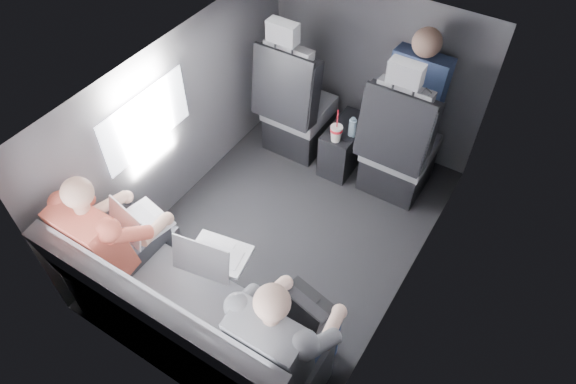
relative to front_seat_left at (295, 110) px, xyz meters
The scene contains 20 objects.
floor 1.03m from the front_seat_left, 61.81° to the right, with size 2.60×2.60×0.00m, color black.
ceiling 1.34m from the front_seat_left, 61.81° to the right, with size 2.60×2.60×0.00m, color #B2B2AD.
panel_left 0.99m from the front_seat_left, 118.19° to the right, with size 0.02×2.60×1.35m, color #56565B.
panel_right 1.61m from the front_seat_left, 31.88° to the right, with size 0.02×2.60×1.35m, color #56565B.
panel_front 0.70m from the front_seat_left, 45.65° to the left, with size 1.80×0.02×1.35m, color #56565B.
panel_back 2.20m from the front_seat_left, 78.12° to the right, with size 1.80×0.02×1.35m, color #56565B.
side_window 1.32m from the front_seat_left, 110.67° to the right, with size 0.02×0.75×0.42m, color white.
seatbelt 1.00m from the front_seat_left, 10.68° to the right, with size 0.05×0.01×0.65m, color black.
front_seat_left is the anchor object (origin of this frame).
front_seat_right 0.90m from the front_seat_left, ahead, with size 0.52×0.58×1.26m.
center_console 0.49m from the front_seat_left, ahead, with size 0.24×0.48×0.41m.
rear_bench 1.96m from the front_seat_left, 76.69° to the right, with size 1.60×0.57×0.92m.
soda_cup 0.48m from the front_seat_left, 17.73° to the right, with size 0.09×0.09×0.29m.
water_bottle 0.54m from the front_seat_left, ahead, with size 0.06×0.06×0.17m.
laptop_white 1.67m from the front_seat_left, 93.26° to the right, with size 0.35×0.35×0.23m.
laptop_silver 1.69m from the front_seat_left, 74.73° to the right, with size 0.38×0.37×0.25m.
laptop_black 1.96m from the front_seat_left, 57.68° to the right, with size 0.36×0.35×0.23m.
passenger_rear_left 1.82m from the front_seat_left, 94.35° to the right, with size 0.48×0.60×1.18m.
passenger_rear_right 2.10m from the front_seat_left, 59.85° to the right, with size 0.47×0.60×1.18m.
passenger_front_right 0.97m from the front_seat_left, 16.55° to the left, with size 0.41×0.41×0.84m.
Camera 1 is at (1.25, -1.99, 3.02)m, focal length 32.00 mm.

